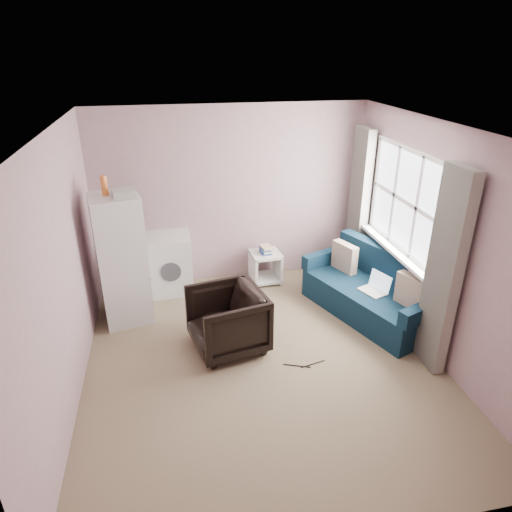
{
  "coord_description": "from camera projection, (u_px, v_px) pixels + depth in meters",
  "views": [
    {
      "loc": [
        -0.88,
        -4.01,
        3.19
      ],
      "look_at": [
        0.05,
        0.6,
        1.0
      ],
      "focal_mm": 32.0,
      "sensor_mm": 36.0,
      "label": 1
    }
  ],
  "objects": [
    {
      "name": "armchair",
      "position": [
        227.0,
        317.0,
        5.13
      ],
      "size": [
        0.87,
        0.91,
        0.8
      ],
      "primitive_type": "imported",
      "rotation": [
        0.0,
        0.0,
        -1.36
      ],
      "color": "black",
      "rests_on": "ground"
    },
    {
      "name": "sofa",
      "position": [
        373.0,
        292.0,
        5.85
      ],
      "size": [
        1.43,
        1.99,
        0.81
      ],
      "rotation": [
        0.0,
        0.0,
        0.38
      ],
      "color": "#0C2538",
      "rests_on": "ground"
    },
    {
      "name": "washing_machine",
      "position": [
        170.0,
        262.0,
        6.36
      ],
      "size": [
        0.59,
        0.6,
        0.83
      ],
      "rotation": [
        0.0,
        0.0,
        0.01
      ],
      "color": "silver",
      "rests_on": "ground"
    },
    {
      "name": "room",
      "position": [
        265.0,
        258.0,
        4.55
      ],
      "size": [
        3.84,
        4.24,
        2.54
      ],
      "color": "#7D6B52",
      "rests_on": "ground"
    },
    {
      "name": "floor_cables",
      "position": [
        305.0,
        365.0,
        4.98
      ],
      "size": [
        0.47,
        0.12,
        0.01
      ],
      "rotation": [
        0.0,
        0.0,
        -0.03
      ],
      "color": "black",
      "rests_on": "ground"
    },
    {
      "name": "side_table",
      "position": [
        265.0,
        265.0,
        6.65
      ],
      "size": [
        0.45,
        0.45,
        0.57
      ],
      "rotation": [
        0.0,
        0.0,
        0.07
      ],
      "color": "silver",
      "rests_on": "ground"
    },
    {
      "name": "window_dressing",
      "position": [
        394.0,
        233.0,
        5.54
      ],
      "size": [
        0.17,
        2.62,
        2.18
      ],
      "color": "white",
      "rests_on": "ground"
    },
    {
      "name": "fridge",
      "position": [
        122.0,
        259.0,
        5.52
      ],
      "size": [
        0.66,
        0.65,
        1.85
      ],
      "rotation": [
        0.0,
        0.0,
        0.19
      ],
      "color": "silver",
      "rests_on": "ground"
    }
  ]
}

